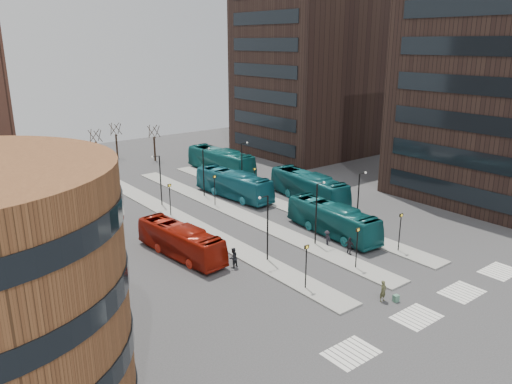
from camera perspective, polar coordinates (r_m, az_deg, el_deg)
ground at (r=37.81m, az=23.92°, el=-14.90°), size 160.00×160.00×0.00m
island_left at (r=54.15m, az=-7.29°, el=-3.73°), size 2.50×45.00×0.15m
island_mid at (r=57.24m, az=-2.14°, el=-2.46°), size 2.50×45.00×0.15m
island_right at (r=60.76m, az=2.44°, el=-1.30°), size 2.50×45.00×0.15m
suitcase at (r=40.15m, az=15.70°, el=-11.62°), size 0.47×0.40×0.54m
red_bus at (r=46.38m, az=-8.62°, el=-5.53°), size 3.61×10.81×2.95m
teal_bus_a at (r=51.40m, az=8.75°, el=-3.12°), size 3.38×11.63×3.20m
teal_bus_b at (r=62.97m, az=-2.58°, el=0.88°), size 3.83×12.29×3.37m
teal_bus_c at (r=61.83m, az=6.04°, el=0.57°), size 4.31×12.83×3.51m
teal_bus_d at (r=75.01m, az=-4.05°, el=3.57°), size 3.76×13.22×3.64m
traveller at (r=39.70m, az=14.33°, el=-10.91°), size 0.62×0.41×1.69m
commuter_a at (r=43.83m, az=-2.63°, el=-7.52°), size 1.00×0.84×1.82m
commuter_b at (r=47.02m, az=10.65°, el=-6.13°), size 0.60×1.07×1.73m
commuter_c at (r=48.95m, az=8.12°, el=-5.21°), size 0.73×1.05×1.48m
crosswalk_stripes at (r=40.77m, az=20.12°, el=-12.02°), size 22.35×2.40×0.01m
tower_near at (r=68.56m, az=26.64°, el=11.78°), size 20.12×20.00×30.00m
tower_far at (r=88.78m, az=6.07°, el=14.18°), size 20.12×20.00×30.00m
sign_poles at (r=51.03m, az=2.10°, el=-2.12°), size 12.45×22.12×3.65m
lamp_posts at (r=55.01m, az=-0.42°, el=0.58°), size 14.04×20.24×6.12m
bare_trees at (r=84.58m, az=-14.98°, el=5.19°), size 10.97×8.14×5.90m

